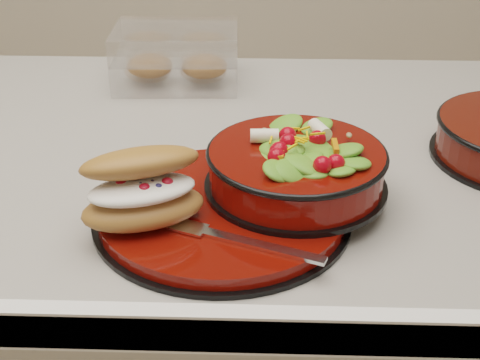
{
  "coord_description": "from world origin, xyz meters",
  "views": [
    {
      "loc": [
        0.08,
        -0.84,
        1.31
      ],
      "look_at": [
        0.06,
        -0.17,
        0.94
      ],
      "focal_mm": 50.0,
      "sensor_mm": 36.0,
      "label": 1
    }
  ],
  "objects_px": {
    "croissant": "(143,189)",
    "salad_bowl": "(296,162)",
    "pastry_box": "(177,57)",
    "dinner_plate": "(223,211)",
    "fork": "(238,240)"
  },
  "relations": [
    {
      "from": "fork",
      "to": "pastry_box",
      "type": "relative_size",
      "value": 0.81
    },
    {
      "from": "pastry_box",
      "to": "dinner_plate",
      "type": "bearing_deg",
      "value": -78.71
    },
    {
      "from": "dinner_plate",
      "to": "pastry_box",
      "type": "height_order",
      "value": "pastry_box"
    },
    {
      "from": "dinner_plate",
      "to": "croissant",
      "type": "distance_m",
      "value": 0.1
    },
    {
      "from": "dinner_plate",
      "to": "fork",
      "type": "xyz_separation_m",
      "value": [
        0.02,
        -0.07,
        0.01
      ]
    },
    {
      "from": "salad_bowl",
      "to": "pastry_box",
      "type": "xyz_separation_m",
      "value": [
        -0.19,
        0.4,
        -0.01
      ]
    },
    {
      "from": "dinner_plate",
      "to": "fork",
      "type": "bearing_deg",
      "value": -74.49
    },
    {
      "from": "fork",
      "to": "croissant",
      "type": "bearing_deg",
      "value": 90.9
    },
    {
      "from": "dinner_plate",
      "to": "croissant",
      "type": "relative_size",
      "value": 1.97
    },
    {
      "from": "salad_bowl",
      "to": "croissant",
      "type": "bearing_deg",
      "value": -155.56
    },
    {
      "from": "croissant",
      "to": "salad_bowl",
      "type": "bearing_deg",
      "value": 4.27
    },
    {
      "from": "salad_bowl",
      "to": "fork",
      "type": "distance_m",
      "value": 0.14
    },
    {
      "from": "salad_bowl",
      "to": "fork",
      "type": "bearing_deg",
      "value": -118.86
    },
    {
      "from": "salad_bowl",
      "to": "croissant",
      "type": "height_order",
      "value": "salad_bowl"
    },
    {
      "from": "salad_bowl",
      "to": "croissant",
      "type": "xyz_separation_m",
      "value": [
        -0.17,
        -0.08,
        0.0
      ]
    }
  ]
}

